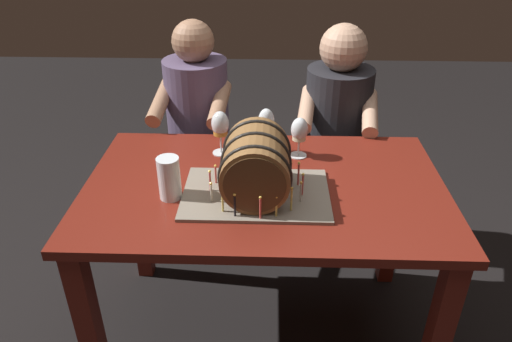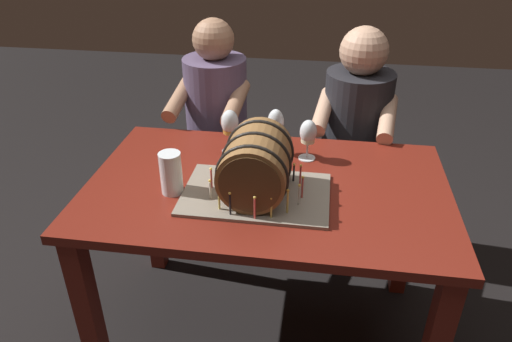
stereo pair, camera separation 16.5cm
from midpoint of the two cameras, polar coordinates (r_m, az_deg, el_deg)
name	(u,v)px [view 2 (the right image)]	position (r m, az deg, el deg)	size (l,w,h in m)	color
ground_plane	(265,329)	(2.26, 3.29, -18.24)	(8.00, 8.00, 0.00)	black
dining_table	(267,211)	(1.83, 3.87, -4.87)	(1.32, 0.82, 0.76)	maroon
barrel_cake	(256,168)	(1.64, 2.87, 0.33)	(0.52, 0.34, 0.25)	gray
wine_glass_white	(308,134)	(1.91, 8.68, 4.31)	(0.07, 0.07, 0.17)	white
wine_glass_empty	(275,124)	(1.93, 4.75, 5.56)	(0.07, 0.07, 0.19)	white
wine_glass_amber	(230,124)	(1.93, -0.67, 5.48)	(0.07, 0.07, 0.18)	white
beer_pint	(171,175)	(1.70, -7.30, -0.55)	(0.08, 0.08, 0.15)	white
person_seated_left	(218,147)	(2.51, -2.67, 2.75)	(0.37, 0.46, 1.20)	#372D40
person_seated_right	(352,156)	(2.48, 13.20, 1.71)	(0.40, 0.49, 1.18)	black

